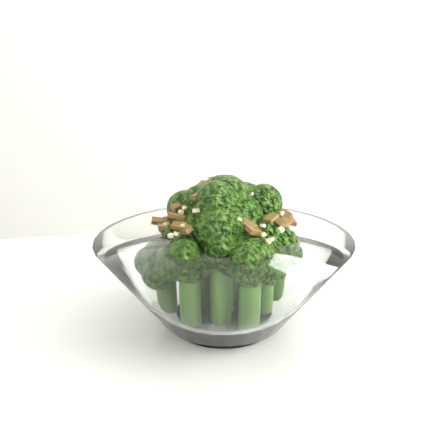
# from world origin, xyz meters

# --- Properties ---
(broccoli_dish) EXTENTS (0.21, 0.21, 0.13)m
(broccoli_dish) POSITION_xyz_m (-0.04, 0.03, 0.80)
(broccoli_dish) COLOR white
(broccoli_dish) RESTS_ON table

